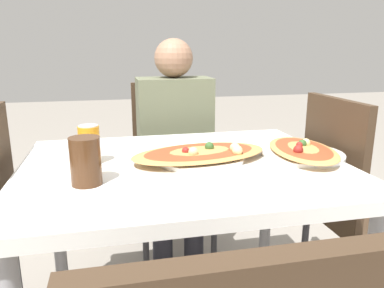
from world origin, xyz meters
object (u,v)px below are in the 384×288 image
person_seated (175,138)px  pizza_second (303,151)px  pizza_main (200,154)px  soda_can (89,145)px  chair_side_right (354,199)px  dining_table (184,187)px  chair_far_seated (171,161)px  drink_glass (86,161)px

person_seated → pizza_second: bearing=117.2°
pizza_main → person_seated: bearing=88.0°
soda_can → chair_side_right: bearing=0.8°
dining_table → pizza_main: size_ratio=2.09×
chair_far_seated → pizza_main: size_ratio=1.86×
pizza_main → pizza_second: (0.35, -0.03, -0.00)m
dining_table → pizza_second: (0.41, -0.02, 0.10)m
dining_table → soda_can: bearing=168.7°
chair_side_right → drink_glass: 1.05m
person_seated → pizza_main: (-0.02, -0.60, 0.09)m
dining_table → pizza_main: (0.06, 0.02, 0.10)m
chair_side_right → pizza_second: (-0.29, -0.09, 0.24)m
person_seated → soda_can: person_seated is taller
chair_side_right → pizza_second: bearing=-73.1°
pizza_main → pizza_second: size_ratio=1.26×
chair_far_seated → chair_side_right: same height
chair_side_right → pizza_second: size_ratio=2.34×
chair_side_right → drink_glass: size_ratio=6.93×
pizza_main → dining_table: bearing=-162.1°
person_seated → pizza_second: 0.72m
person_seated → soda_can: 0.69m
chair_far_seated → drink_glass: chair_far_seated is taller
chair_far_seated → chair_side_right: bearing=132.7°
person_seated → soda_can: bearing=56.6°
dining_table → chair_side_right: bearing=5.9°
person_seated → chair_side_right: bearing=138.3°
person_seated → pizza_second: size_ratio=2.91×
person_seated → dining_table: bearing=82.6°
chair_side_right → drink_glass: chair_side_right is taller
chair_side_right → soda_can: chair_side_right is taller
chair_side_right → pizza_main: 0.68m
chair_far_seated → pizza_second: chair_far_seated is taller
person_seated → pizza_main: bearing=88.0°
chair_far_seated → soda_can: (-0.37, -0.68, 0.28)m
dining_table → chair_side_right: size_ratio=1.13×
person_seated → pizza_main: size_ratio=2.31×
pizza_main → soda_can: bearing=173.7°
chair_far_seated → drink_glass: bearing=66.7°
dining_table → soda_can: 0.33m
soda_can → person_seated: bearing=56.6°
person_seated → drink_glass: (-0.37, -0.75, 0.14)m
pizza_main → pizza_second: pizza_main is taller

